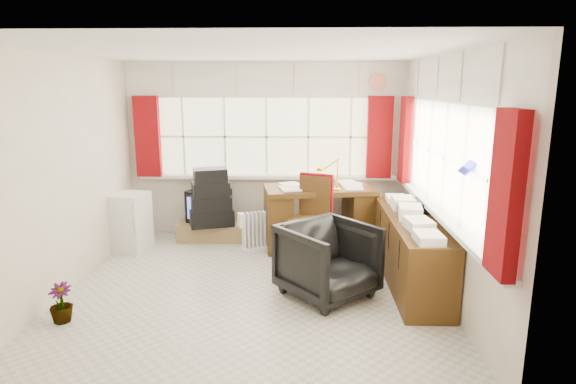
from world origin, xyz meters
The scene contains 20 objects.
ground centered at (0.00, 0.00, 0.00)m, with size 4.00×4.00×0.00m, color beige.
room_walls centered at (0.00, 0.00, 1.50)m, with size 4.00×4.00×4.00m.
window_back centered at (0.00, 1.94, 0.95)m, with size 3.70×0.12×3.60m.
window_right centered at (1.94, 0.00, 0.95)m, with size 0.12×3.70×3.60m.
curtains centered at (0.92, 0.93, 1.46)m, with size 3.83×3.83×1.15m.
overhead_cabinets centered at (0.98, 0.98, 2.25)m, with size 3.98×3.98×0.48m.
desk centered at (0.75, 1.41, 0.47)m, with size 1.56×0.95×0.88m.
desk_lamp centered at (0.97, 1.23, 1.13)m, with size 0.15×0.12×0.42m.
task_chair centered at (0.66, 1.00, 0.57)m, with size 0.59×0.61×1.08m.
office_chair centered at (0.80, -0.16, 0.39)m, with size 0.84×0.86×0.78m, color black.
radiator centered at (-0.09, 1.16, 0.22)m, with size 0.40×0.28×0.55m.
credenza centered at (1.73, 0.20, 0.40)m, with size 0.50×2.00×0.85m.
file_tray centered at (1.77, 0.50, 0.81)m, with size 0.30×0.38×0.13m, color black.
tv_bench centered at (-0.55, 1.72, 0.12)m, with size 1.40×0.50×0.25m, color olive.
crt_tv centered at (-0.83, 1.76, 0.48)m, with size 0.65×0.63×0.46m.
hifi_stack centered at (-0.75, 1.56, 0.62)m, with size 0.68×0.54×0.81m.
mini_fridge centered at (-1.80, 1.23, 0.38)m, with size 0.53×0.54×0.77m.
spray_bottle_a centered at (-0.13, 1.71, 0.16)m, with size 0.13×0.13×0.33m, color silver.
spray_bottle_b centered at (-0.75, 1.69, 0.10)m, with size 0.09×0.09×0.20m, color #91D8CA.
flower_vase centered at (-1.72, -0.82, 0.19)m, with size 0.21×0.21×0.38m, color black.
Camera 1 is at (0.53, -4.90, 2.18)m, focal length 30.00 mm.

